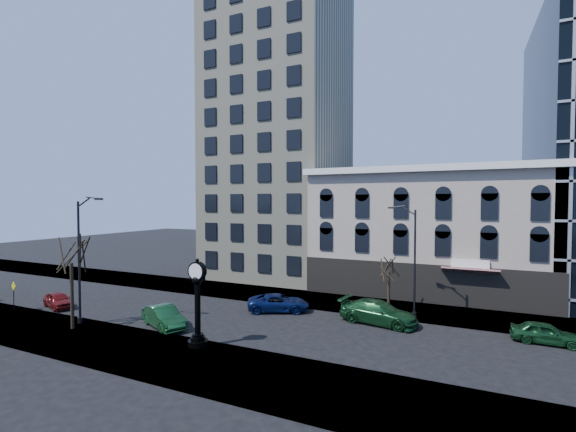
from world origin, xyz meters
The scene contains 16 objects.
ground centered at (0.00, 0.00, 0.00)m, with size 160.00×160.00×0.00m, color black.
sidewalk_far centered at (0.00, 8.00, 0.06)m, with size 160.00×6.00×0.12m, color gray.
sidewalk_near centered at (0.00, -8.00, 0.06)m, with size 160.00×6.00×0.12m, color gray.
cream_tower centered at (-6.11, 18.88, 19.32)m, with size 15.90×15.40×42.50m.
victorian_row centered at (12.00, 15.89, 6.00)m, with size 22.60×11.19×12.50m.
street_clock centered at (0.33, -6.00, 2.61)m, with size 1.25×1.25×5.52m.
street_lamp_near centered at (-9.83, -5.91, 7.39)m, with size 2.49×0.60×9.64m.
street_lamp_far centered at (11.38, 6.12, 6.86)m, with size 2.30×0.67×8.93m.
bare_tree_near centered at (-9.88, -7.10, 5.85)m, with size 4.41×4.41×7.58m.
bare_tree_far centered at (9.76, 7.60, 4.01)m, with size 3.01×3.01×5.17m.
warning_sign centered at (-18.63, -6.00, 1.79)m, with size 0.78×0.21×2.42m.
car_near_a centered at (-16.50, -3.59, 0.66)m, with size 1.57×3.90×1.33m, color maroon.
car_near_b centered at (-4.39, -3.88, 0.77)m, with size 1.63×4.68×1.54m, color #143F1E.
car_far_a centered at (1.42, 3.37, 0.72)m, with size 2.37×5.15×1.43m, color #0C194C.
car_far_b centered at (9.71, 3.56, 0.85)m, with size 2.39×5.87×1.70m, color #143F1E.
car_far_c centered at (20.39, 3.92, 0.69)m, with size 1.62×4.02×1.37m, color #143F1E.
Camera 1 is at (15.47, -25.40, 9.13)m, focal length 24.00 mm.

